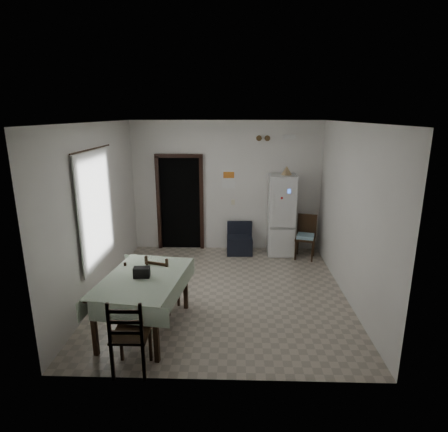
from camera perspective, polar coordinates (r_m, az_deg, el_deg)
ground at (r=6.71m, az=-0.14°, el=-11.49°), size 4.50×4.50×0.00m
ceiling at (r=5.99m, az=-0.16°, el=14.09°), size 4.20×4.50×0.02m
wall_back at (r=8.39m, az=0.38°, el=4.48°), size 4.20×0.02×2.90m
wall_front at (r=4.06m, az=-1.23°, el=-7.54°), size 4.20×0.02×2.90m
wall_left at (r=6.61m, az=-18.66°, el=0.68°), size 0.02×4.50×2.90m
wall_right at (r=6.48m, az=18.76°, el=0.38°), size 0.02×4.50×2.90m
doorway at (r=8.76m, az=-6.48°, el=2.24°), size 1.06×0.52×2.22m
window_recess at (r=6.42m, az=-19.76°, el=1.09°), size 0.10×1.20×1.60m
curtain at (r=6.38m, az=-18.84°, el=1.09°), size 0.02×1.45×1.85m
curtain_rod at (r=6.23m, az=-19.51°, el=9.59°), size 0.02×1.60×0.02m
calendar at (r=8.35m, az=0.72°, el=5.61°), size 0.28×0.02×0.40m
calendar_image at (r=8.33m, az=0.72°, el=6.28°), size 0.24×0.01×0.14m
light_switch at (r=8.45m, az=1.39°, el=2.12°), size 0.08×0.02×0.12m
vent_left at (r=8.25m, az=5.36°, el=11.72°), size 0.12×0.03×0.12m
vent_right at (r=8.27m, az=6.63°, el=11.69°), size 0.12×0.03×0.12m
emergency_light at (r=8.29m, az=9.95°, el=11.79°), size 0.25×0.07×0.09m
fridge at (r=8.27m, az=8.75°, el=0.12°), size 0.58×0.58×1.77m
tan_cone at (r=8.11m, az=9.53°, el=6.87°), size 0.25×0.25×0.19m
navy_seat at (r=8.36m, az=2.39°, el=-3.45°), size 0.58×0.56×0.68m
corner_chair at (r=8.21m, az=12.31°, el=-3.21°), size 0.50×0.50×0.94m
dining_table at (r=5.60m, az=-11.98°, el=-12.87°), size 1.25×1.71×0.83m
black_bag at (r=5.38m, az=-12.43°, el=-8.37°), size 0.23×0.15×0.14m
dining_chair_far_left at (r=6.13m, az=-12.85°, el=-10.09°), size 0.42×0.42×0.88m
dining_chair_far_right at (r=6.05m, az=-9.27°, el=-9.86°), size 0.51×0.51×0.95m
dining_chair_near_head at (r=4.80m, az=-14.04°, el=-17.00°), size 0.43×0.43×1.00m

